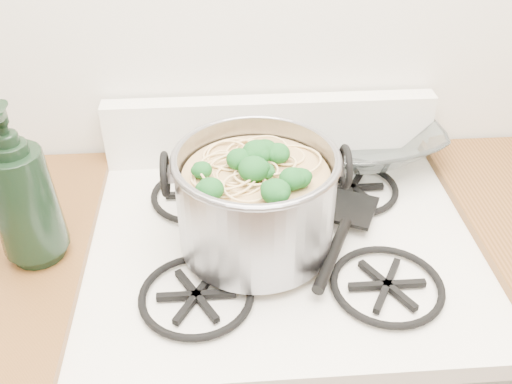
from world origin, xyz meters
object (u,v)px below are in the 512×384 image
object	(u,v)px
gas_range	(278,383)
spatula	(353,206)
bottle	(21,187)
stock_pot	(256,201)
glass_bowl	(366,146)

from	to	relation	value
gas_range	spatula	bearing A→B (deg)	21.09
gas_range	bottle	xyz separation A→B (m)	(-0.46, -0.02, 0.64)
bottle	stock_pot	bearing A→B (deg)	-1.07
spatula	bottle	bearing A→B (deg)	-146.75
glass_bowl	bottle	xyz separation A→B (m)	(-0.69, -0.30, 0.13)
stock_pot	bottle	size ratio (longest dim) A/B	1.07
gas_range	bottle	distance (m)	0.79
gas_range	glass_bowl	world-z (taller)	glass_bowl
glass_bowl	gas_range	bearing A→B (deg)	-129.19
glass_bowl	bottle	distance (m)	0.77
gas_range	glass_bowl	bearing A→B (deg)	50.81
spatula	bottle	distance (m)	0.63
glass_bowl	spatula	bearing A→B (deg)	-109.56
stock_pot	spatula	xyz separation A→B (m)	(0.20, 0.08, -0.08)
gas_range	stock_pot	size ratio (longest dim) A/B	2.80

